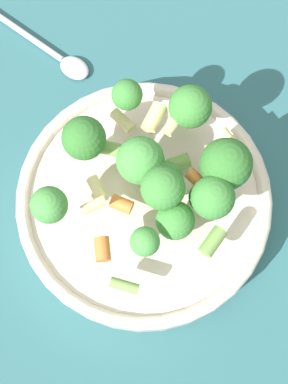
{
  "coord_description": "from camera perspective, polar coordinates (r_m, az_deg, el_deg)",
  "views": [
    {
      "loc": [
        -0.06,
        0.13,
        0.54
      ],
      "look_at": [
        0.0,
        0.0,
        0.06
      ],
      "focal_mm": 50.0,
      "sensor_mm": 36.0,
      "label": 1
    }
  ],
  "objects": [
    {
      "name": "pasta_salad",
      "position": [
        0.48,
        2.0,
        2.51
      ],
      "size": [
        0.17,
        0.2,
        0.08
      ],
      "color": "#8CB766",
      "rests_on": "bowl"
    },
    {
      "name": "spoon",
      "position": [
        0.64,
        -9.76,
        14.43
      ],
      "size": [
        0.16,
        0.05,
        0.01
      ],
      "rotation": [
        0.0,
        0.0,
        9.22
      ],
      "color": "silver",
      "rests_on": "ground_plane"
    },
    {
      "name": "ground_plane",
      "position": [
        0.56,
        0.0,
        -1.78
      ],
      "size": [
        3.0,
        3.0,
        0.0
      ],
      "primitive_type": "plane",
      "color": "#2D6066"
    },
    {
      "name": "bowl",
      "position": [
        0.54,
        0.0,
        -1.11
      ],
      "size": [
        0.25,
        0.25,
        0.05
      ],
      "color": "beige",
      "rests_on": "ground_plane"
    }
  ]
}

